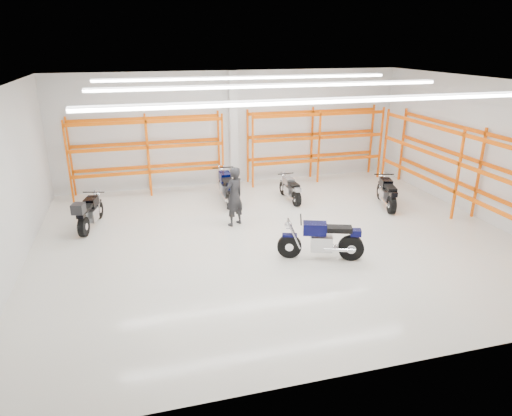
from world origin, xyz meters
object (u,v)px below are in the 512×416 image
object	(u,v)px
motorcycle_main	(325,241)
motorcycle_back_b	(227,188)
standing_man	(234,196)
motorcycle_back_c	(291,190)
motorcycle_back_d	(387,194)
structural_column	(233,129)
motorcycle_back_a	(88,213)

from	to	relation	value
motorcycle_main	motorcycle_back_b	xyz separation A→B (m)	(-1.59, 5.21, 0.01)
motorcycle_back_b	standing_man	world-z (taller)	standing_man
motorcycle_main	motorcycle_back_c	size ratio (longest dim) A/B	1.20
motorcycle_back_b	motorcycle_back_d	xyz separation A→B (m)	(5.36, -1.98, -0.05)
motorcycle_back_c	structural_column	xyz separation A→B (m)	(-1.51, 2.71, 1.82)
motorcycle_back_a	motorcycle_back_d	xyz separation A→B (m)	(10.02, -0.63, -0.04)
motorcycle_main	standing_man	xyz separation A→B (m)	(-1.80, 3.02, 0.42)
motorcycle_back_b	motorcycle_back_c	size ratio (longest dim) A/B	1.26
structural_column	motorcycle_back_d	bearing A→B (deg)	-42.64
motorcycle_back_a	motorcycle_back_c	distance (m)	7.01
motorcycle_back_c	motorcycle_back_d	size ratio (longest dim) A/B	0.89
motorcycle_back_a	motorcycle_back_d	size ratio (longest dim) A/B	1.01
standing_man	motorcycle_back_a	bearing A→B (deg)	-41.26
motorcycle_back_a	motorcycle_back_b	world-z (taller)	motorcycle_back_b
motorcycle_main	motorcycle_back_c	distance (m)	4.78
motorcycle_back_c	standing_man	world-z (taller)	standing_man
standing_man	motorcycle_back_c	bearing A→B (deg)	-176.24
motorcycle_back_a	standing_man	xyz separation A→B (m)	(4.46, -0.83, 0.43)
standing_man	motorcycle_back_b	bearing A→B (deg)	-126.02
motorcycle_back_a	motorcycle_back_c	bearing A→B (deg)	7.23
motorcycle_back_c	motorcycle_back_b	bearing A→B (deg)	168.32
motorcycle_back_c	motorcycle_back_a	bearing A→B (deg)	-172.77
motorcycle_main	motorcycle_back_a	world-z (taller)	motorcycle_main
motorcycle_back_a	motorcycle_back_b	bearing A→B (deg)	16.24
motorcycle_back_b	structural_column	bearing A→B (deg)	70.70
motorcycle_main	structural_column	bearing A→B (deg)	96.22
motorcycle_back_c	standing_man	distance (m)	3.07
motorcycle_main	standing_man	bearing A→B (deg)	120.78
motorcycle_back_d	standing_man	bearing A→B (deg)	-177.89
motorcycle_main	motorcycle_back_a	xyz separation A→B (m)	(-6.25, 3.85, -0.01)
motorcycle_back_a	motorcycle_back_c	size ratio (longest dim) A/B	1.14
standing_man	structural_column	size ratio (longest dim) A/B	0.42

